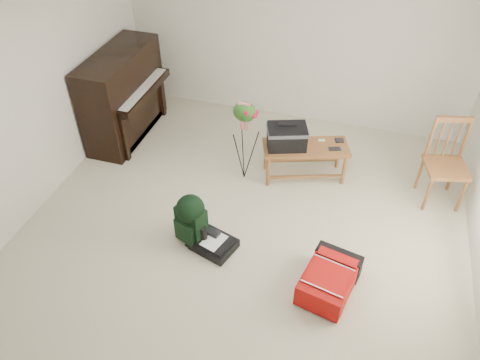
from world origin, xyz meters
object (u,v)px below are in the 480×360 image
(black_duffel, at_px, (214,243))
(red_suitcase, at_px, (330,276))
(piano, at_px, (124,97))
(green_backpack, at_px, (191,218))
(bench, at_px, (293,137))
(dining_chair, at_px, (447,164))
(flower_stand, at_px, (244,142))

(black_duffel, bearing_deg, red_suitcase, 10.88)
(black_duffel, bearing_deg, piano, 154.97)
(red_suitcase, bearing_deg, piano, 161.58)
(piano, xyz_separation_m, green_backpack, (1.68, -1.74, -0.24))
(piano, height_order, bench, piano)
(black_duffel, bearing_deg, green_backpack, -170.53)
(dining_chair, relative_size, green_backpack, 1.67)
(green_backpack, bearing_deg, red_suitcase, 14.89)
(bench, height_order, black_duffel, bench)
(flower_stand, bearing_deg, dining_chair, 8.74)
(piano, bearing_deg, dining_chair, -2.35)
(piano, distance_m, green_backpack, 2.44)
(piano, relative_size, green_backpack, 2.32)
(bench, height_order, dining_chair, dining_chair)
(red_suitcase, bearing_deg, black_duffel, -174.22)
(bench, xyz_separation_m, dining_chair, (1.84, 0.07, -0.06))
(piano, bearing_deg, green_backpack, -46.05)
(piano, distance_m, flower_stand, 1.98)
(black_duffel, height_order, flower_stand, flower_stand)
(red_suitcase, distance_m, flower_stand, 1.99)
(red_suitcase, distance_m, black_duffel, 1.31)
(green_backpack, height_order, flower_stand, flower_stand)
(piano, xyz_separation_m, black_duffel, (1.95, -1.78, -0.53))
(dining_chair, bearing_deg, red_suitcase, -134.81)
(flower_stand, bearing_deg, black_duffel, -87.66)
(red_suitcase, height_order, black_duffel, red_suitcase)
(black_duffel, height_order, green_backpack, green_backpack)
(dining_chair, xyz_separation_m, black_duffel, (-2.37, -1.60, -0.46))
(dining_chair, distance_m, green_backpack, 3.08)
(dining_chair, relative_size, red_suitcase, 1.39)
(red_suitcase, xyz_separation_m, black_duffel, (-1.30, 0.15, -0.09))
(piano, height_order, flower_stand, piano)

